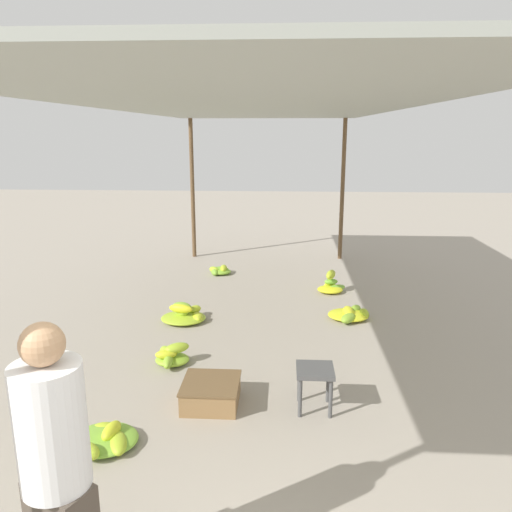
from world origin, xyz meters
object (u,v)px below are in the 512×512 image
object	(u,v)px
stool	(315,376)
crate_near	(211,393)
vendor_foreground	(56,469)
banana_pile_left_3	(171,356)
banana_pile_right_1	(350,314)
banana_pile_left_1	(220,271)
banana_pile_right_0	(331,285)
banana_pile_left_0	(105,439)
banana_pile_left_2	(185,315)

from	to	relation	value
stool	crate_near	distance (m)	0.99
vendor_foreground	banana_pile_left_3	world-z (taller)	vendor_foreground
banana_pile_right_1	banana_pile_left_1	bearing A→B (deg)	134.92
stool	banana_pile_right_0	bearing A→B (deg)	82.49
banana_pile_left_3	banana_pile_right_0	xyz separation A→B (m)	(1.99, 2.67, 0.01)
stool	crate_near	bearing A→B (deg)	178.27
banana_pile_left_1	banana_pile_right_0	distance (m)	2.11
vendor_foreground	stool	xyz separation A→B (m)	(1.43, 2.05, -0.52)
stool	banana_pile_left_1	distance (m)	4.64
banana_pile_left_3	crate_near	bearing A→B (deg)	-54.91
banana_pile_left_0	banana_pile_right_1	bearing A→B (deg)	51.78
banana_pile_left_1	banana_pile_right_1	world-z (taller)	banana_pile_right_1
vendor_foreground	banana_pile_left_3	bearing A→B (deg)	91.86
banana_pile_left_2	stool	bearing A→B (deg)	-52.58
stool	banana_pile_right_0	distance (m)	3.54
banana_pile_right_1	stool	bearing A→B (deg)	-104.91
crate_near	banana_pile_right_0	bearing A→B (deg)	67.65
banana_pile_left_0	banana_pile_left_3	bearing A→B (deg)	81.93
banana_pile_left_0	banana_pile_right_1	world-z (taller)	banana_pile_left_0
vendor_foreground	stool	distance (m)	2.55
vendor_foreground	banana_pile_left_1	distance (m)	6.50
banana_pile_left_1	banana_pile_left_2	world-z (taller)	banana_pile_left_2
banana_pile_left_3	banana_pile_right_1	size ratio (longest dim) A/B	0.66
banana_pile_left_2	crate_near	distance (m)	2.21
banana_pile_right_0	vendor_foreground	bearing A→B (deg)	-108.84
banana_pile_right_0	banana_pile_left_3	bearing A→B (deg)	-126.65
banana_pile_left_1	crate_near	xyz separation A→B (m)	(0.48, -4.38, 0.05)
stool	banana_pile_left_2	xyz separation A→B (m)	(-1.63, 2.13, -0.25)
stool	banana_pile_left_1	xyz separation A→B (m)	(-1.45, 4.40, -0.26)
stool	banana_pile_left_0	distance (m)	1.88
vendor_foreground	banana_pile_right_0	distance (m)	5.91
stool	banana_pile_right_1	world-z (taller)	stool
vendor_foreground	banana_pile_right_1	distance (m)	4.90
crate_near	banana_pile_left_2	bearing A→B (deg)	107.59
vendor_foreground	crate_near	xyz separation A→B (m)	(0.47, 2.08, -0.73)
vendor_foreground	crate_near	bearing A→B (deg)	77.34
stool	banana_pile_right_1	size ratio (longest dim) A/B	0.64
banana_pile_left_1	banana_pile_right_1	distance (m)	2.93
crate_near	banana_pile_left_0	bearing A→B (deg)	-138.14
stool	banana_pile_left_2	distance (m)	2.70
stool	banana_pile_right_1	distance (m)	2.43
banana_pile_left_0	banana_pile_left_2	world-z (taller)	banana_pile_left_2
banana_pile_right_0	banana_pile_right_1	size ratio (longest dim) A/B	0.74
banana_pile_right_0	banana_pile_left_0	bearing A→B (deg)	-117.85
vendor_foreground	banana_pile_left_1	size ratio (longest dim) A/B	3.83
banana_pile_left_3	crate_near	world-z (taller)	banana_pile_left_3
banana_pile_right_0	banana_pile_right_1	xyz separation A→B (m)	(0.16, -1.17, -0.04)
banana_pile_left_1	banana_pile_left_3	xyz separation A→B (m)	(-0.08, -3.58, 0.03)
banana_pile_left_0	banana_pile_right_1	distance (m)	3.81
stool	banana_pile_left_0	xyz separation A→B (m)	(-1.74, -0.66, -0.27)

